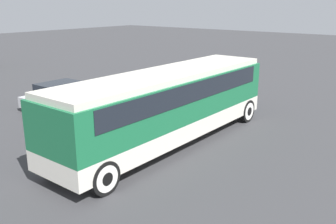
# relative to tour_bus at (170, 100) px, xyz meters

# --- Properties ---
(ground_plane) EXTENTS (120.00, 120.00, 0.00)m
(ground_plane) POSITION_rel_tour_bus_xyz_m (-0.10, 0.00, -1.79)
(ground_plane) COLOR #38383A
(tour_bus) EXTENTS (11.01, 2.60, 2.96)m
(tour_bus) POSITION_rel_tour_bus_xyz_m (0.00, 0.00, 0.00)
(tour_bus) COLOR silver
(tour_bus) RESTS_ON ground_plane
(parked_car_near) EXTENTS (4.17, 1.92, 1.29)m
(parked_car_near) POSITION_rel_tour_bus_xyz_m (2.60, 5.11, -1.14)
(parked_car_near) COLOR silver
(parked_car_near) RESTS_ON ground_plane
(parked_car_mid) EXTENTS (4.25, 1.95, 1.35)m
(parked_car_mid) POSITION_rel_tour_bus_xyz_m (0.71, 8.08, -1.13)
(parked_car_mid) COLOR #BCBCC1
(parked_car_mid) RESTS_ON ground_plane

